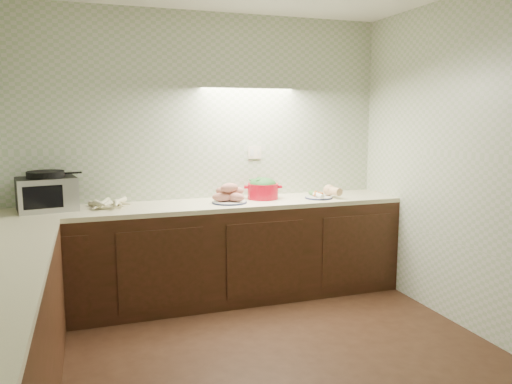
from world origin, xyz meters
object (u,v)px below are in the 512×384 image
object	(u,v)px
onion_bowl	(229,196)
dutch_oven	(263,188)
toaster_oven	(47,192)
sweet_potato_plate	(229,196)
parsnip_pile	(112,204)
veg_plate	(324,193)

from	to	relation	value
onion_bowl	dutch_oven	xyz separation A→B (m)	(0.32, -0.04, 0.06)
toaster_oven	onion_bowl	bearing A→B (deg)	-9.56
toaster_oven	sweet_potato_plate	distance (m)	1.52
toaster_oven	sweet_potato_plate	size ratio (longest dim) A/B	1.57
parsnip_pile	onion_bowl	world-z (taller)	onion_bowl
parsnip_pile	dutch_oven	bearing A→B (deg)	1.53
toaster_oven	parsnip_pile	size ratio (longest dim) A/B	1.26
sweet_potato_plate	veg_plate	distance (m)	0.93
dutch_oven	veg_plate	bearing A→B (deg)	1.24
toaster_oven	sweet_potato_plate	bearing A→B (deg)	-15.37
sweet_potato_plate	veg_plate	world-z (taller)	sweet_potato_plate
veg_plate	dutch_oven	bearing A→B (deg)	167.17
sweet_potato_plate	onion_bowl	distance (m)	0.16
dutch_oven	veg_plate	size ratio (longest dim) A/B	1.16
toaster_oven	parsnip_pile	bearing A→B (deg)	-17.09
onion_bowl	veg_plate	distance (m)	0.90
parsnip_pile	sweet_potato_plate	xyz separation A→B (m)	(1.00, -0.08, 0.03)
toaster_oven	veg_plate	size ratio (longest dim) A/B	1.63
sweet_potato_plate	dutch_oven	bearing A→B (deg)	17.46
parsnip_pile	dutch_oven	xyz separation A→B (m)	(1.36, 0.04, 0.07)
toaster_oven	sweet_potato_plate	xyz separation A→B (m)	(1.51, -0.14, -0.09)
parsnip_pile	toaster_oven	bearing A→B (deg)	173.06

